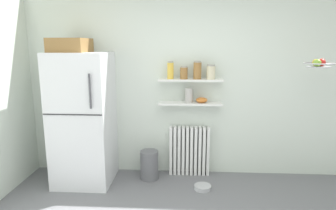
% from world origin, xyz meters
% --- Properties ---
extents(back_wall, '(7.04, 0.10, 2.60)m').
position_xyz_m(back_wall, '(0.00, 2.05, 1.30)').
color(back_wall, silver).
rests_on(back_wall, ground_plane).
extents(refrigerator, '(0.71, 0.74, 1.86)m').
position_xyz_m(refrigerator, '(-1.37, 1.65, 0.88)').
color(refrigerator, silver).
rests_on(refrigerator, ground_plane).
extents(radiator, '(0.55, 0.12, 0.68)m').
position_xyz_m(radiator, '(0.01, 1.92, 0.34)').
color(radiator, white).
rests_on(radiator, ground_plane).
extents(wall_shelf_lower, '(0.84, 0.22, 0.02)m').
position_xyz_m(wall_shelf_lower, '(0.01, 1.89, 1.02)').
color(wall_shelf_lower, white).
extents(wall_shelf_upper, '(0.84, 0.22, 0.02)m').
position_xyz_m(wall_shelf_upper, '(0.01, 1.89, 1.33)').
color(wall_shelf_upper, white).
extents(storage_jar_0, '(0.08, 0.08, 0.23)m').
position_xyz_m(storage_jar_0, '(-0.25, 1.89, 1.46)').
color(storage_jar_0, yellow).
rests_on(storage_jar_0, wall_shelf_upper).
extents(storage_jar_1, '(0.10, 0.10, 0.17)m').
position_xyz_m(storage_jar_1, '(-0.08, 1.89, 1.43)').
color(storage_jar_1, olive).
rests_on(storage_jar_1, wall_shelf_upper).
extents(storage_jar_2, '(0.10, 0.10, 0.24)m').
position_xyz_m(storage_jar_2, '(0.10, 1.89, 1.46)').
color(storage_jar_2, olive).
rests_on(storage_jar_2, wall_shelf_upper).
extents(storage_jar_3, '(0.11, 0.11, 0.19)m').
position_xyz_m(storage_jar_3, '(0.27, 1.89, 1.44)').
color(storage_jar_3, beige).
rests_on(storage_jar_3, wall_shelf_upper).
extents(vase, '(0.11, 0.11, 0.19)m').
position_xyz_m(vase, '(-0.01, 1.89, 1.12)').
color(vase, '#B2ADA8').
rests_on(vase, wall_shelf_lower).
extents(shelf_bowl, '(0.15, 0.15, 0.07)m').
position_xyz_m(shelf_bowl, '(0.16, 1.89, 1.06)').
color(shelf_bowl, orange).
rests_on(shelf_bowl, wall_shelf_lower).
extents(trash_bin, '(0.24, 0.24, 0.39)m').
position_xyz_m(trash_bin, '(-0.53, 1.74, 0.20)').
color(trash_bin, slate).
rests_on(trash_bin, ground_plane).
extents(pet_food_bowl, '(0.21, 0.21, 0.05)m').
position_xyz_m(pet_food_bowl, '(0.17, 1.47, 0.03)').
color(pet_food_bowl, '#B7B7BC').
rests_on(pet_food_bowl, ground_plane).
extents(hanging_fruit_basket, '(0.33, 0.33, 0.10)m').
position_xyz_m(hanging_fruit_basket, '(1.46, 1.52, 1.57)').
color(hanging_fruit_basket, '#B2B2B7').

